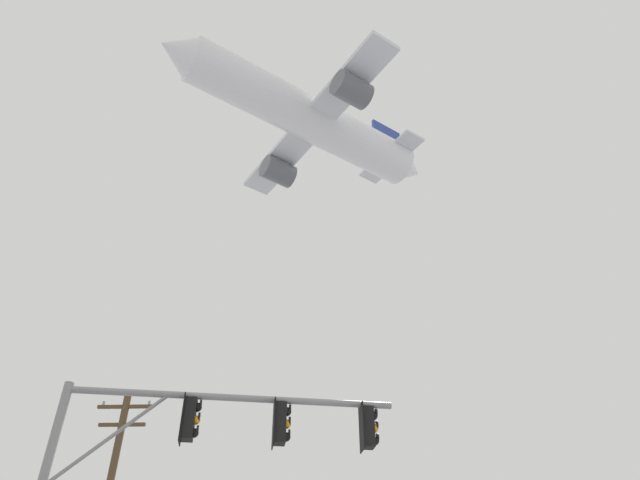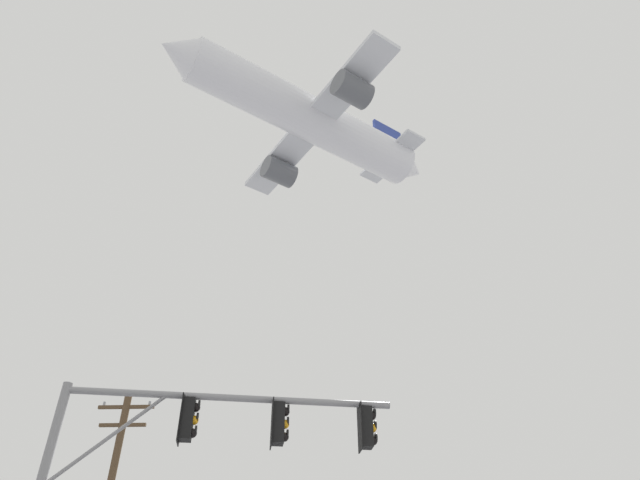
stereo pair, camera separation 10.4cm
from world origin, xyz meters
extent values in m
cylinder|color=gray|center=(-2.76, 6.84, 6.00)|extent=(7.12, 1.39, 0.15)
cylinder|color=gray|center=(-5.24, 6.41, 5.00)|extent=(2.19, 0.46, 2.06)
cube|color=black|center=(0.22, 7.36, 5.47)|extent=(0.31, 0.36, 0.90)
cylinder|color=black|center=(0.22, 7.36, 5.98)|extent=(0.05, 0.05, 0.12)
cube|color=black|center=(0.08, 7.34, 5.47)|extent=(0.10, 0.46, 1.04)
sphere|color=black|center=(0.36, 7.39, 5.74)|extent=(0.20, 0.20, 0.20)
cylinder|color=black|center=(0.43, 7.40, 5.80)|extent=(0.08, 0.21, 0.21)
sphere|color=orange|center=(0.36, 7.39, 5.46)|extent=(0.20, 0.20, 0.20)
cylinder|color=black|center=(0.43, 7.40, 5.52)|extent=(0.08, 0.21, 0.21)
sphere|color=black|center=(0.36, 7.39, 5.18)|extent=(0.20, 0.20, 0.20)
cylinder|color=black|center=(0.43, 7.40, 5.24)|extent=(0.08, 0.21, 0.21)
cube|color=black|center=(-1.73, 7.02, 5.47)|extent=(0.31, 0.36, 0.90)
cylinder|color=black|center=(-1.73, 7.02, 5.98)|extent=(0.05, 0.05, 0.12)
cube|color=black|center=(-1.87, 7.00, 5.47)|extent=(0.10, 0.46, 1.04)
sphere|color=black|center=(-1.59, 7.05, 5.74)|extent=(0.20, 0.20, 0.20)
cylinder|color=black|center=(-1.52, 7.06, 5.80)|extent=(0.08, 0.21, 0.21)
sphere|color=orange|center=(-1.59, 7.05, 5.46)|extent=(0.20, 0.20, 0.20)
cylinder|color=black|center=(-1.52, 7.06, 5.52)|extent=(0.08, 0.21, 0.21)
sphere|color=black|center=(-1.59, 7.05, 5.18)|extent=(0.20, 0.20, 0.20)
cylinder|color=black|center=(-1.52, 7.06, 5.24)|extent=(0.08, 0.21, 0.21)
cube|color=black|center=(-3.68, 6.68, 5.47)|extent=(0.31, 0.36, 0.90)
cylinder|color=black|center=(-3.68, 6.68, 5.98)|extent=(0.05, 0.05, 0.12)
cube|color=black|center=(-3.82, 6.66, 5.47)|extent=(0.10, 0.46, 1.04)
sphere|color=black|center=(-3.54, 6.71, 5.74)|extent=(0.20, 0.20, 0.20)
cylinder|color=black|center=(-3.47, 6.72, 5.80)|extent=(0.08, 0.21, 0.21)
sphere|color=orange|center=(-3.54, 6.71, 5.46)|extent=(0.20, 0.20, 0.20)
cylinder|color=black|center=(-3.47, 6.72, 5.52)|extent=(0.08, 0.21, 0.21)
sphere|color=black|center=(-3.54, 6.71, 5.18)|extent=(0.20, 0.20, 0.20)
cylinder|color=black|center=(-3.47, 6.72, 5.24)|extent=(0.08, 0.21, 0.21)
cube|color=brown|center=(-8.68, 15.89, 9.06)|extent=(2.20, 0.12, 0.12)
cube|color=brown|center=(-8.68, 15.89, 8.36)|extent=(1.80, 0.12, 0.12)
cylinder|color=gray|center=(-9.58, 15.89, 9.18)|extent=(0.10, 0.10, 0.18)
cylinder|color=gray|center=(-7.78, 15.89, 9.18)|extent=(0.10, 0.10, 0.18)
cylinder|color=white|center=(-2.55, 26.21, 37.03)|extent=(18.70, 14.93, 3.63)
cone|color=white|center=(-11.75, 19.55, 37.03)|extent=(4.05, 4.26, 3.45)
cone|color=white|center=(6.56, 32.80, 37.03)|extent=(3.65, 3.83, 3.09)
cube|color=silver|center=(-2.09, 26.54, 36.49)|extent=(13.35, 17.11, 0.41)
cylinder|color=#595B60|center=(1.08, 22.16, 35.40)|extent=(3.41, 3.25, 2.04)
cylinder|color=#595B60|center=(-5.26, 30.92, 35.40)|extent=(3.41, 3.25, 2.04)
cube|color=navy|center=(4.63, 31.40, 39.08)|extent=(2.74, 2.09, 4.32)
cube|color=silver|center=(4.82, 31.54, 37.38)|extent=(5.65, 6.72, 0.23)
camera|label=1|loc=(-0.47, -5.38, 1.45)|focal=31.58mm
camera|label=2|loc=(-0.37, -5.38, 1.45)|focal=31.58mm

